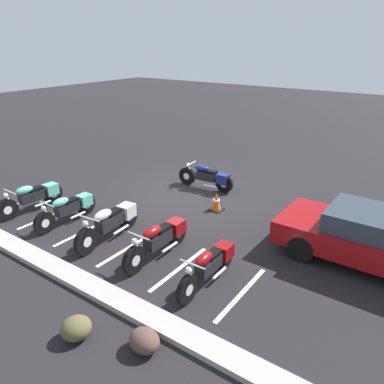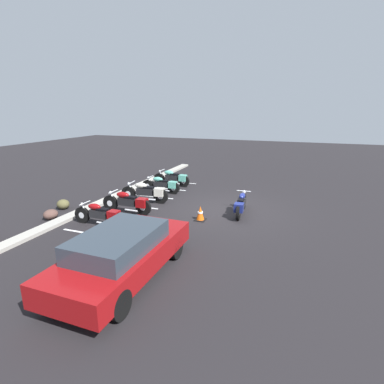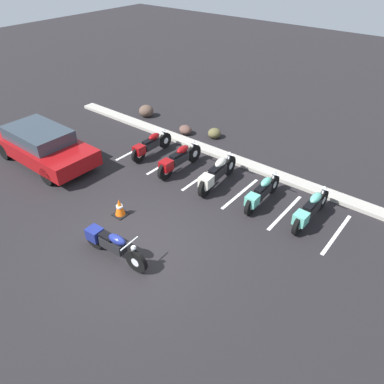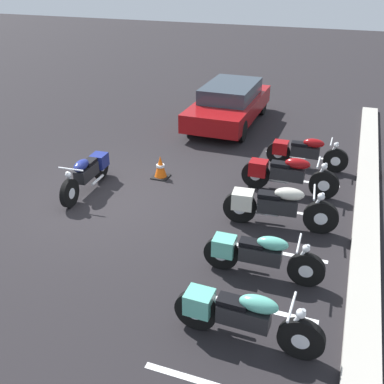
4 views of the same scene
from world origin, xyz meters
name	(u,v)px [view 4 (image 4 of 4)]	position (x,y,z in m)	size (l,w,h in m)	color
ground	(107,199)	(0.00, 0.00, 0.00)	(60.00, 60.00, 0.00)	black
motorcycle_navy_featured	(88,172)	(-0.30, -0.64, 0.44)	(2.12, 0.59, 0.83)	black
parked_bike_0	(303,152)	(-3.27, 3.88, 0.43)	(0.58, 2.06, 0.81)	black
parked_bike_1	(285,173)	(-1.72, 3.67, 0.46)	(0.62, 2.22, 0.87)	black
parked_bike_2	(274,205)	(-0.13, 3.73, 0.48)	(0.64, 2.28, 0.90)	black
parked_bike_3	(257,254)	(1.54, 3.76, 0.43)	(0.58, 2.06, 0.81)	black
parked_bike_4	(239,315)	(3.07, 3.85, 0.45)	(0.60, 2.15, 0.84)	black
car_red	(229,103)	(-5.98, 1.16, 0.68)	(4.31, 1.84, 1.29)	black
concrete_curb	(365,244)	(0.00, 5.52, 0.06)	(18.00, 0.50, 0.12)	#A8A399
traffic_cone	(160,168)	(-1.46, 0.69, 0.26)	(0.40, 0.40, 0.57)	black
stall_line_0	(304,156)	(-4.03, 3.86, 0.00)	(0.10, 2.10, 0.00)	white
stall_line_1	(295,180)	(-2.43, 3.86, 0.00)	(0.10, 2.10, 0.00)	white
stall_line_2	(284,211)	(-0.84, 3.86, 0.00)	(0.10, 2.10, 0.00)	white
stall_line_3	(270,251)	(0.76, 3.86, 0.00)	(0.10, 2.10, 0.00)	white
stall_line_4	(250,306)	(2.35, 3.86, 0.00)	(0.10, 2.10, 0.00)	white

